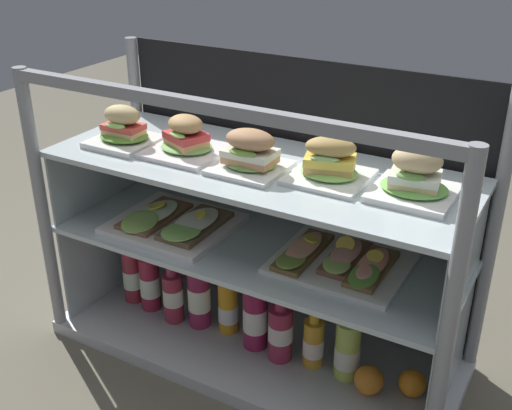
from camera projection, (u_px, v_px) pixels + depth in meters
name	position (u px, v px, depth m)	size (l,w,h in m)	color
ground_plane	(256.00, 352.00, 1.93)	(6.00, 6.00, 0.02)	#605A4B
case_base_deck	(256.00, 344.00, 1.92)	(1.20, 0.48, 0.04)	#B9BDBE
case_frame	(276.00, 197.00, 1.82)	(1.20, 0.48, 0.85)	gray
riser_lower_tier	(256.00, 295.00, 1.84)	(1.13, 0.41, 0.32)	silver
shelf_lower_glass	(256.00, 245.00, 1.77)	(1.15, 0.43, 0.02)	silver
riser_upper_tier	(256.00, 208.00, 1.72)	(1.13, 0.41, 0.22)	silver
shelf_upper_glass	(256.00, 167.00, 1.67)	(1.15, 0.43, 0.02)	silver
plated_roll_sandwich_right_of_center	(124.00, 131.00, 1.78)	(0.18, 0.18, 0.12)	white
plated_roll_sandwich_mid_left	(186.00, 140.00, 1.72)	(0.20, 0.20, 0.11)	white
plated_roll_sandwich_far_left	(250.00, 154.00, 1.61)	(0.18, 0.18, 0.11)	white
plated_roll_sandwich_near_right_corner	(330.00, 164.00, 1.56)	(0.19, 0.19, 0.11)	white
plated_roll_sandwich_far_right	(415.00, 178.00, 1.46)	(0.19, 0.19, 0.12)	white
open_sandwich_tray_far_right	(174.00, 222.00, 1.84)	(0.34, 0.30, 0.06)	white
open_sandwich_tray_mid_right	(339.00, 260.00, 1.65)	(0.34, 0.31, 0.06)	white
juice_bottle_tucked_behind	(132.00, 272.00, 2.06)	(0.06, 0.06, 0.26)	#A02B39
juice_bottle_front_right_end	(150.00, 282.00, 2.02)	(0.06, 0.06, 0.23)	#A1233D
juice_bottle_front_middle	(173.00, 295.00, 1.96)	(0.06, 0.06, 0.21)	#A02B3E
juice_bottle_near_post	(199.00, 296.00, 1.93)	(0.07, 0.07, 0.25)	#91234B
juice_bottle_back_center	(228.00, 306.00, 1.91)	(0.06, 0.06, 0.22)	orange
juice_bottle_front_second	(255.00, 317.00, 1.84)	(0.07, 0.07, 0.24)	#941E4A
juice_bottle_back_left	(280.00, 331.00, 1.79)	(0.07, 0.07, 0.22)	#9D2844
juice_bottle_front_left_end	(313.00, 342.00, 1.78)	(0.06, 0.06, 0.20)	gold
juice_bottle_back_right	(348.00, 349.00, 1.73)	(0.07, 0.07, 0.24)	#BAD156
orange_fruit_beside_bottles	(412.00, 384.00, 1.68)	(0.07, 0.07, 0.07)	orange
orange_fruit_near_left_post	(369.00, 380.00, 1.69)	(0.08, 0.08, 0.08)	orange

